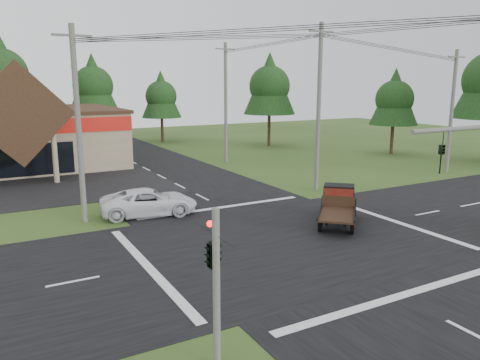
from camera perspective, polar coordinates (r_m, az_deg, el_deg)
ground at (r=23.06m, az=5.79°, el=-7.36°), size 120.00×120.00×0.00m
road_ns at (r=23.06m, az=5.79°, el=-7.33°), size 12.00×120.00×0.02m
road_ew at (r=23.06m, az=5.79°, el=-7.33°), size 120.00×12.00×0.02m
traffic_signal_corner at (r=12.33m, az=-3.32°, el=-7.23°), size 0.53×2.48×4.40m
utility_pole_nw at (r=26.33m, az=-19.12°, el=6.45°), size 2.00×0.30×10.50m
utility_pole_ne at (r=33.04m, az=9.57°, el=8.76°), size 2.00×0.30×11.50m
utility_pole_far at (r=43.18m, az=24.40°, el=7.69°), size 2.00×0.30×10.20m
utility_pole_n at (r=44.85m, az=-1.75°, el=9.47°), size 2.00×0.30×11.20m
tree_row_c at (r=58.91m, az=-27.12°, el=11.67°), size 7.28×7.28×13.13m
tree_row_d at (r=61.14m, az=-17.50°, el=11.10°), size 6.16×6.16×11.11m
tree_row_e at (r=61.40m, az=-9.60°, el=10.21°), size 5.04×5.04×9.09m
tree_side_ne at (r=56.75m, az=3.63°, el=11.59°), size 6.16×6.16×11.11m
tree_side_e_near at (r=52.64m, az=18.34°, el=9.55°), size 5.04×5.04×9.09m
antique_flatbed_truck at (r=25.68m, az=11.83°, el=-3.19°), size 4.67×4.82×2.03m
white_pickup at (r=27.61m, az=-11.02°, el=-2.64°), size 5.90×3.54×1.53m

